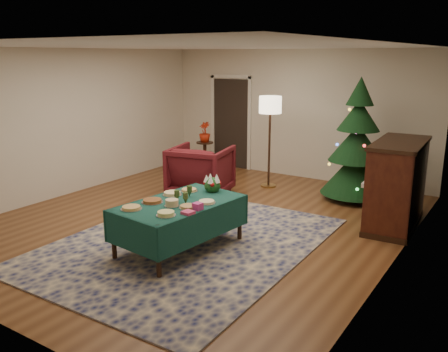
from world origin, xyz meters
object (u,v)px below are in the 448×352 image
Objects in this scene: floor_lamp at (270,110)px; side_table at (205,157)px; potted_plant at (205,136)px; piano at (397,185)px; gift_box at (198,206)px; armchair at (201,169)px; christmas_tree at (357,146)px; buffet_table at (179,212)px.

floor_lamp reaches higher than side_table.
piano is at bearing -16.02° from potted_plant.
gift_box is 3.80m from floor_lamp.
christmas_tree is at bearing -162.86° from armchair.
floor_lamp is at bearing -176.76° from christmas_tree.
potted_plant is (-2.29, 3.83, 0.27)m from buffet_table.
floor_lamp is 0.81× the size of christmas_tree.
gift_box is 0.07× the size of piano.
armchair is 0.59× the size of floor_lamp.
gift_box is 0.24× the size of potted_plant.
armchair is at bearing -56.88° from potted_plant.
potted_plant is (-1.80, 0.34, -0.73)m from floor_lamp.
potted_plant is (-1.07, 1.63, 0.28)m from armchair.
gift_box is 0.10× the size of armchair.
side_table is 0.31× the size of christmas_tree.
gift_box is 2.82m from armchair.
gift_box reaches higher than buffet_table.
armchair reaches higher than potted_plant.
side_table is 0.47m from potted_plant.
armchair is at bearing -119.72° from floor_lamp.
piano is at bearing -16.02° from side_table.
potted_plant is (-2.68, 3.94, 0.09)m from gift_box.
potted_plant is at bearing 163.98° from piano.
floor_lamp is (0.74, 1.30, 1.00)m from armchair.
side_table is 3.59m from christmas_tree.
piano is (2.21, 2.53, 0.11)m from buffet_table.
christmas_tree is 1.48m from piano.
floor_lamp is 1.97m from potted_plant.
side_table is (-2.68, 3.94, -0.39)m from gift_box.
gift_box is at bearing -55.79° from potted_plant.
floor_lamp is 2.19m from side_table.
side_table is at bearing 163.98° from piano.
piano is (0.98, -1.05, -0.35)m from christmas_tree.
armchair is at bearing 124.96° from gift_box.
christmas_tree reaches higher than armchair.
floor_lamp is 2.65× the size of side_table.
potted_plant reaches higher than gift_box.
christmas_tree is (3.52, -0.24, 0.67)m from side_table.
christmas_tree is at bearing 132.90° from piano.
side_table is 4.69m from piano.
side_table is at bearing 176.10° from christmas_tree.
piano is (1.81, 2.65, -0.07)m from gift_box.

